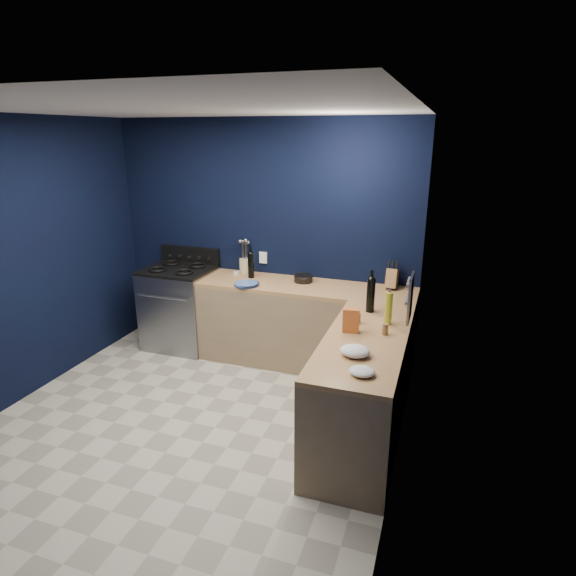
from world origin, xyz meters
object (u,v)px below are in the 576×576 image
at_px(plate_stack, 246,284).
at_px(knife_block, 392,279).
at_px(gas_range, 181,309).
at_px(crouton_bag, 351,321).
at_px(utensil_crock, 245,266).

height_order(plate_stack, knife_block, knife_block).
height_order(gas_range, crouton_bag, crouton_bag).
xyz_separation_m(gas_range, crouton_bag, (2.23, -1.05, 0.54)).
distance_m(gas_range, utensil_crock, 0.93).
bearing_deg(gas_range, crouton_bag, -25.29).
xyz_separation_m(knife_block, crouton_bag, (-0.17, -1.27, -0.00)).
xyz_separation_m(gas_range, plate_stack, (0.94, -0.19, 0.46)).
bearing_deg(plate_stack, utensil_crock, 114.79).
xyz_separation_m(plate_stack, crouton_bag, (1.29, -0.86, 0.08)).
bearing_deg(knife_block, crouton_bag, -95.22).
distance_m(gas_range, plate_stack, 1.06).
relative_size(utensil_crock, knife_block, 0.81).
bearing_deg(crouton_bag, utensil_crock, 129.17).
bearing_deg(gas_range, knife_block, 5.27).
bearing_deg(knife_block, utensil_crock, -179.35).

